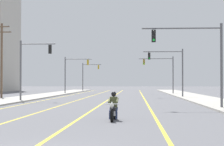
% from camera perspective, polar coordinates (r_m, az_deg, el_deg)
% --- Properties ---
extents(lane_stripe_center, '(0.16, 100.00, 0.01)m').
position_cam_1_polar(lane_stripe_center, '(56.14, 0.04, -3.22)').
color(lane_stripe_center, yellow).
rests_on(lane_stripe_center, ground).
extents(lane_stripe_left, '(0.16, 100.00, 0.01)m').
position_cam_1_polar(lane_stripe_left, '(56.40, -3.24, -3.21)').
color(lane_stripe_left, yellow).
rests_on(lane_stripe_left, ground).
extents(lane_stripe_right, '(0.16, 100.00, 0.01)m').
position_cam_1_polar(lane_stripe_right, '(56.07, 4.19, -3.22)').
color(lane_stripe_right, yellow).
rests_on(lane_stripe_right, ground).
extents(lane_stripe_far_left, '(0.16, 100.00, 0.01)m').
position_cam_1_polar(lane_stripe_far_left, '(56.90, -6.82, -3.18)').
color(lane_stripe_far_left, yellow).
rests_on(lane_stripe_far_left, ground).
extents(sidewalk_kerb_right, '(4.40, 110.00, 0.14)m').
position_cam_1_polar(sidewalk_kerb_right, '(51.62, 11.51, -3.29)').
color(sidewalk_kerb_right, '#ADA89E').
rests_on(sidewalk_kerb_right, ground).
extents(sidewalk_kerb_left, '(4.40, 110.00, 0.14)m').
position_cam_1_polar(sidewalk_kerb_left, '(52.70, -11.26, -3.25)').
color(sidewalk_kerb_left, '#ADA89E').
rests_on(sidewalk_kerb_left, ground).
extents(motorcycle_with_rider, '(0.70, 2.19, 1.46)m').
position_cam_1_polar(motorcycle_with_rider, '(21.69, 0.18, -4.79)').
color(motorcycle_with_rider, black).
rests_on(motorcycle_with_rider, ground).
extents(traffic_signal_near_right, '(5.82, 0.37, 6.20)m').
position_cam_1_polar(traffic_signal_near_right, '(31.64, 11.30, 2.81)').
color(traffic_signal_near_right, '#56565B').
rests_on(traffic_signal_near_right, ground).
extents(traffic_signal_near_left, '(3.66, 0.37, 6.20)m').
position_cam_1_polar(traffic_signal_near_left, '(44.54, -10.79, 1.46)').
color(traffic_signal_near_left, '#56565B').
rests_on(traffic_signal_near_left, ground).
extents(traffic_signal_mid_right, '(5.08, 0.37, 6.20)m').
position_cam_1_polar(traffic_signal_mid_right, '(55.14, 7.85, 1.02)').
color(traffic_signal_mid_right, '#56565B').
rests_on(traffic_signal_mid_right, ground).
extents(traffic_signal_mid_left, '(4.60, 0.44, 6.20)m').
position_cam_1_polar(traffic_signal_mid_left, '(72.37, -5.22, 0.45)').
color(traffic_signal_mid_left, '#56565B').
rests_on(traffic_signal_mid_left, ground).
extents(traffic_signal_far_right, '(5.69, 0.52, 6.20)m').
position_cam_1_polar(traffic_signal_far_right, '(71.13, 6.77, 0.54)').
color(traffic_signal_far_right, '#56565B').
rests_on(traffic_signal_far_right, ground).
extents(traffic_signal_far_left, '(4.13, 0.52, 6.20)m').
position_cam_1_polar(traffic_signal_far_left, '(94.16, -3.20, 0.04)').
color(traffic_signal_far_left, '#56565B').
rests_on(traffic_signal_far_left, ground).
extents(utility_pole_left_near, '(2.29, 0.26, 9.06)m').
position_cam_1_polar(utility_pole_left_near, '(53.47, -14.44, 1.95)').
color(utility_pole_left_near, brown).
rests_on(utility_pole_left_near, ground).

